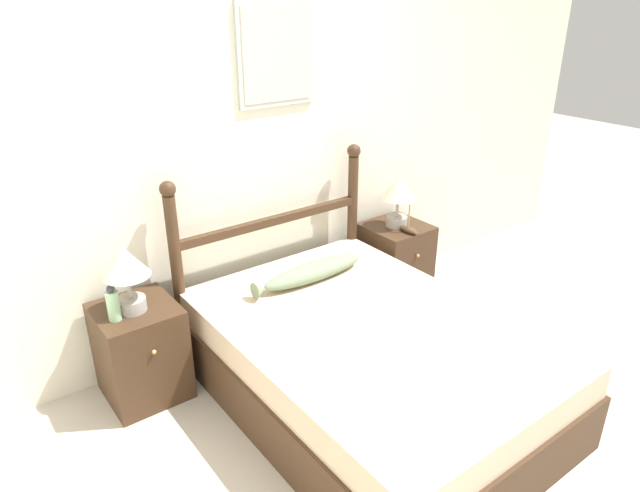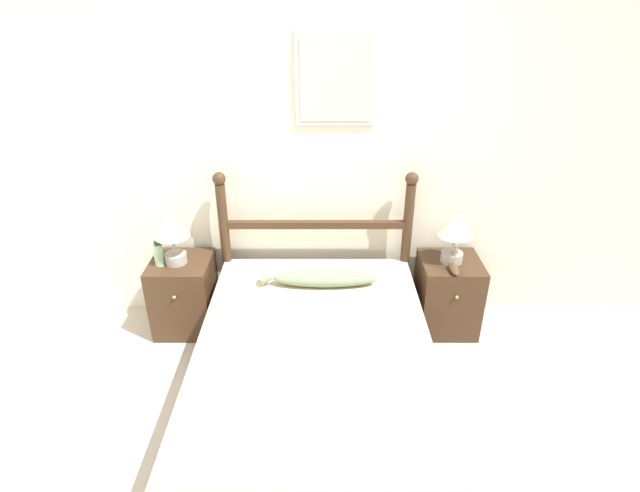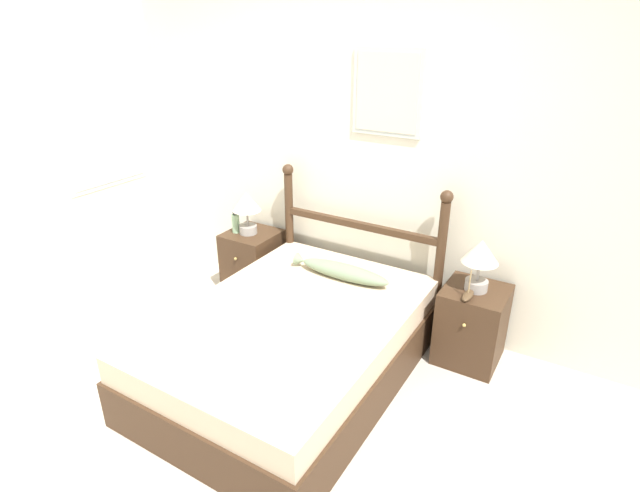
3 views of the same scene
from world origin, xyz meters
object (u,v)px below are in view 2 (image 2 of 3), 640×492
object	(u,v)px
table_lamp_right	(455,230)
model_boat	(453,268)
table_lamp_left	(171,231)
fish_pillow	(322,278)
nightstand_left	(184,294)
nightstand_right	(447,294)
bed	(315,374)
bottle	(158,254)

from	to	relation	value
table_lamp_right	model_boat	bearing A→B (deg)	-96.41
table_lamp_left	fish_pillow	world-z (taller)	table_lamp_left
nightstand_left	fish_pillow	world-z (taller)	fish_pillow
nightstand_right	fish_pillow	xyz separation A→B (m)	(-0.90, -0.22, 0.27)
model_boat	fish_pillow	bearing A→B (deg)	-174.72
table_lamp_right	fish_pillow	distance (m)	0.96
nightstand_left	fish_pillow	size ratio (longest dim) A/B	0.72
table_lamp_left	nightstand_left	bearing A→B (deg)	51.36
model_boat	table_lamp_left	bearing A→B (deg)	176.53
bed	bottle	bearing A→B (deg)	145.09
fish_pillow	table_lamp_right	bearing A→B (deg)	13.35
model_boat	nightstand_left	bearing A→B (deg)	175.92
nightstand_left	table_lamp_left	world-z (taller)	table_lamp_left
nightstand_right	bottle	world-z (taller)	bottle
bottle	model_boat	distance (m)	1.99
nightstand_left	nightstand_right	distance (m)	1.90
nightstand_left	table_lamp_left	size ratio (longest dim) A/B	1.52
bed	fish_pillow	size ratio (longest dim) A/B	2.54
nightstand_right	table_lamp_right	world-z (taller)	table_lamp_right
bottle	fish_pillow	bearing A→B (deg)	-8.24
table_lamp_left	model_boat	size ratio (longest dim) A/B	1.81
bed	fish_pillow	world-z (taller)	fish_pillow
table_lamp_right	bottle	world-z (taller)	table_lamp_right
table_lamp_right	fish_pillow	xyz separation A→B (m)	(-0.90, -0.21, -0.25)
bed	fish_pillow	bearing A→B (deg)	85.65
bed	table_lamp_left	xyz separation A→B (m)	(-0.96, 0.78, 0.55)
bed	model_boat	world-z (taller)	model_boat
nightstand_left	bottle	distance (m)	0.38
model_boat	nightstand_right	bearing A→B (deg)	80.87
table_lamp_left	model_boat	world-z (taller)	table_lamp_left
bed	fish_pillow	xyz separation A→B (m)	(0.04, 0.58, 0.30)
bottle	fish_pillow	xyz separation A→B (m)	(1.11, -0.16, -0.09)
nightstand_left	model_boat	world-z (taller)	model_boat
bed	nightstand_right	size ratio (longest dim) A/B	3.51
bed	model_boat	size ratio (longest dim) A/B	9.66
bed	nightstand_right	distance (m)	1.24
bottle	model_boat	xyz separation A→B (m)	(1.99, -0.08, -0.07)
nightstand_right	table_lamp_left	bearing A→B (deg)	-179.43
nightstand_right	table_lamp_right	bearing A→B (deg)	-161.06
nightstand_right	fish_pillow	distance (m)	0.97
nightstand_left	bottle	bearing A→B (deg)	-154.69
bed	table_lamp_left	world-z (taller)	table_lamp_left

